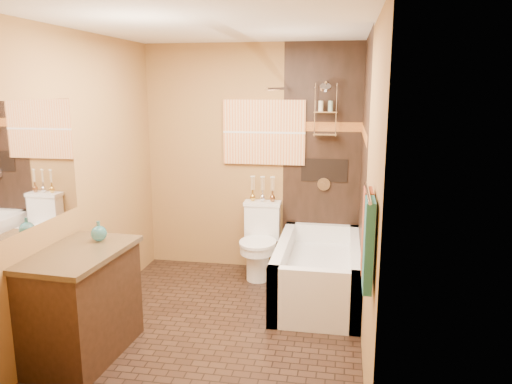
% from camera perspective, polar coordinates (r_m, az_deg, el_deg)
% --- Properties ---
extents(floor, '(3.00, 3.00, 0.00)m').
position_cam_1_polar(floor, '(4.51, -4.05, -14.94)').
color(floor, black).
rests_on(floor, ground).
extents(wall_left, '(0.02, 3.00, 2.50)m').
position_cam_1_polar(wall_left, '(4.55, -19.12, 1.30)').
color(wall_left, olive).
rests_on(wall_left, floor).
extents(wall_right, '(0.02, 3.00, 2.50)m').
position_cam_1_polar(wall_right, '(3.98, 12.67, 0.22)').
color(wall_right, olive).
rests_on(wall_right, floor).
extents(wall_back, '(2.40, 0.02, 2.50)m').
position_cam_1_polar(wall_back, '(5.55, -0.46, 3.79)').
color(wall_back, olive).
rests_on(wall_back, floor).
extents(wall_front, '(2.40, 0.02, 2.50)m').
position_cam_1_polar(wall_front, '(2.72, -12.20, -5.25)').
color(wall_front, olive).
rests_on(wall_front, floor).
extents(ceiling, '(3.00, 3.00, 0.00)m').
position_cam_1_polar(ceiling, '(4.05, -4.60, 18.45)').
color(ceiling, silver).
rests_on(ceiling, wall_back).
extents(alcove_tile_back, '(0.85, 0.01, 2.50)m').
position_cam_1_polar(alcove_tile_back, '(5.45, 7.58, 3.53)').
color(alcove_tile_back, black).
rests_on(alcove_tile_back, wall_back).
extents(alcove_tile_right, '(0.01, 1.50, 2.50)m').
position_cam_1_polar(alcove_tile_right, '(4.72, 12.17, 2.06)').
color(alcove_tile_right, black).
rests_on(alcove_tile_right, wall_right).
extents(mosaic_band_back, '(0.85, 0.01, 0.10)m').
position_cam_1_polar(mosaic_band_back, '(5.40, 7.68, 7.41)').
color(mosaic_band_back, brown).
rests_on(mosaic_band_back, alcove_tile_back).
extents(mosaic_band_right, '(0.01, 1.50, 0.10)m').
position_cam_1_polar(mosaic_band_right, '(4.67, 12.24, 6.54)').
color(mosaic_band_right, brown).
rests_on(mosaic_band_right, alcove_tile_right).
extents(alcove_niche, '(0.50, 0.01, 0.25)m').
position_cam_1_polar(alcove_niche, '(5.46, 7.81, 2.48)').
color(alcove_niche, black).
rests_on(alcove_niche, alcove_tile_back).
extents(shower_fixtures, '(0.24, 0.33, 1.16)m').
position_cam_1_polar(shower_fixtures, '(5.29, 7.92, 7.81)').
color(shower_fixtures, silver).
rests_on(shower_fixtures, floor).
extents(curtain_rod, '(0.03, 1.55, 0.03)m').
position_cam_1_polar(curtain_rod, '(4.69, 2.72, 11.71)').
color(curtain_rod, silver).
rests_on(curtain_rod, wall_back).
extents(towel_bar, '(0.02, 0.55, 0.02)m').
position_cam_1_polar(towel_bar, '(2.91, 12.68, -0.06)').
color(towel_bar, silver).
rests_on(towel_bar, wall_right).
extents(towel_teal, '(0.05, 0.22, 0.52)m').
position_cam_1_polar(towel_teal, '(2.85, 12.74, -5.91)').
color(towel_teal, '#206B6C').
rests_on(towel_teal, towel_bar).
extents(towel_rust, '(0.05, 0.22, 0.52)m').
position_cam_1_polar(towel_rust, '(3.10, 12.54, -4.45)').
color(towel_rust, maroon).
rests_on(towel_rust, towel_bar).
extents(sunset_painting, '(0.90, 0.04, 0.70)m').
position_cam_1_polar(sunset_painting, '(5.46, 0.92, 6.83)').
color(sunset_painting, orange).
rests_on(sunset_painting, wall_back).
extents(vanity_mirror, '(0.01, 1.00, 0.90)m').
position_cam_1_polar(vanity_mirror, '(3.96, -23.76, 3.10)').
color(vanity_mirror, white).
rests_on(vanity_mirror, wall_left).
extents(bathtub, '(0.80, 1.50, 0.55)m').
position_cam_1_polar(bathtub, '(5.00, 7.13, -9.48)').
color(bathtub, white).
rests_on(bathtub, floor).
extents(toilet, '(0.41, 0.60, 0.80)m').
position_cam_1_polar(toilet, '(5.43, 0.43, -5.56)').
color(toilet, white).
rests_on(toilet, floor).
extents(vanity, '(0.64, 0.99, 0.84)m').
position_cam_1_polar(vanity, '(4.11, -19.35, -11.91)').
color(vanity, black).
rests_on(vanity, floor).
extents(teal_bottle, '(0.15, 0.15, 0.20)m').
position_cam_1_polar(teal_bottle, '(4.13, -17.53, -4.30)').
color(teal_bottle, '#267074').
rests_on(teal_bottle, vanity).
extents(bud_vases, '(0.28, 0.06, 0.28)m').
position_cam_1_polar(bud_vases, '(5.47, 0.76, 0.44)').
color(bud_vases, gold).
rests_on(bud_vases, toilet).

